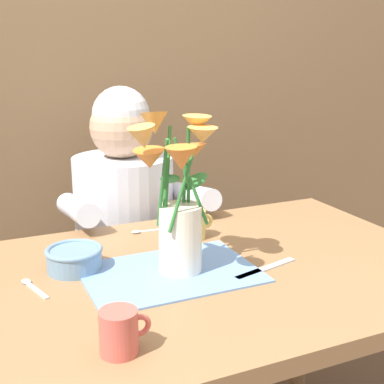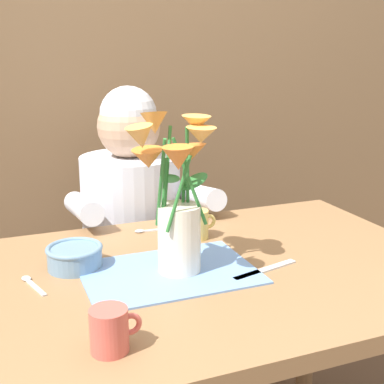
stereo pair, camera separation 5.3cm
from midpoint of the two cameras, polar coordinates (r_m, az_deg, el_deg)
wood_panel_backdrop at (r=2.16m, az=-11.51°, el=15.09°), size 4.00×0.10×2.50m
dining_table at (r=1.31m, az=0.60°, el=-12.21°), size 1.20×0.80×0.74m
seated_person at (r=1.86m, az=-8.03°, el=-6.41°), size 0.45×0.47×1.14m
striped_placemat at (r=1.24m, az=-3.62°, el=-8.84°), size 0.40×0.28×0.00m
flower_vase at (r=1.18m, az=-2.87°, el=-0.29°), size 0.23×0.23×0.38m
ceramic_bowl at (r=1.28m, az=-13.93°, el=-7.04°), size 0.14×0.14×0.06m
dinner_knife at (r=1.27m, az=6.87°, el=-8.34°), size 0.19×0.06×0.00m
coffee_cup at (r=1.45m, az=-0.82°, el=-3.55°), size 0.09×0.07×0.08m
tea_cup at (r=0.94m, az=-9.57°, el=-14.87°), size 0.09×0.07×0.08m
spoon_0 at (r=1.51m, az=-6.18°, el=-4.28°), size 0.12×0.02×0.01m
spoon_1 at (r=1.23m, az=-18.39°, el=-9.71°), size 0.05×0.12×0.01m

